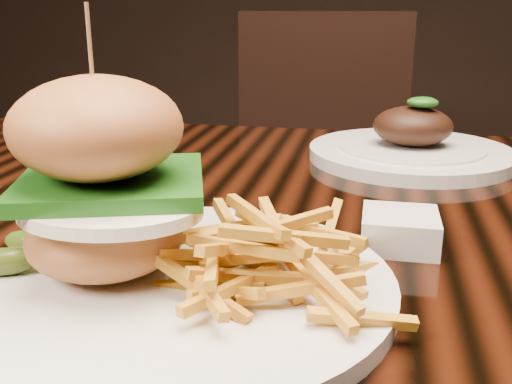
% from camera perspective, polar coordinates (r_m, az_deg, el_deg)
% --- Properties ---
extents(dining_table, '(1.60, 0.90, 0.75)m').
position_cam_1_polar(dining_table, '(0.70, 4.18, -7.55)').
color(dining_table, black).
rests_on(dining_table, ground).
extents(burger_plate, '(0.34, 0.34, 0.22)m').
position_cam_1_polar(burger_plate, '(0.47, -8.88, -3.30)').
color(burger_plate, silver).
rests_on(burger_plate, dining_table).
extents(ramekin, '(0.08, 0.08, 0.03)m').
position_cam_1_polar(ramekin, '(0.58, 13.52, -3.55)').
color(ramekin, silver).
rests_on(ramekin, dining_table).
extents(water_tumbler, '(0.06, 0.06, 0.08)m').
position_cam_1_polar(water_tumbler, '(0.73, -18.42, 2.48)').
color(water_tumbler, white).
rests_on(water_tumbler, dining_table).
extents(far_dish, '(0.30, 0.30, 0.09)m').
position_cam_1_polar(far_dish, '(0.91, 14.54, 4.09)').
color(far_dish, silver).
rests_on(far_dish, dining_table).
extents(chair_far, '(0.48, 0.49, 0.95)m').
position_cam_1_polar(chair_far, '(1.59, 6.05, 1.68)').
color(chair_far, black).
rests_on(chair_far, ground).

